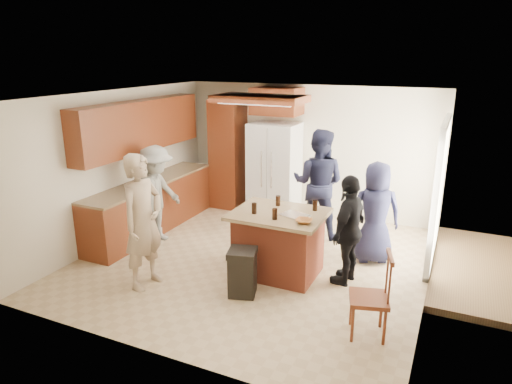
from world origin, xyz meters
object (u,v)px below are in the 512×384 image
at_px(person_front_left, 143,222).
at_px(person_counter, 156,195).
at_px(person_behind_left, 318,183).
at_px(person_side_right, 349,230).
at_px(kitchen_island, 279,243).
at_px(trash_bin, 242,272).
at_px(spindle_chair, 371,299).
at_px(refrigerator, 274,170).
at_px(person_behind_right, 375,213).

height_order(person_front_left, person_counter, person_front_left).
bearing_deg(person_behind_left, person_side_right, 118.66).
bearing_deg(kitchen_island, trash_bin, -104.92).
distance_m(person_side_right, spindle_chair, 1.30).
xyz_separation_m(person_front_left, spindle_chair, (3.01, 0.08, -0.47)).
bearing_deg(person_behind_left, refrigerator, -35.04).
xyz_separation_m(person_front_left, person_behind_left, (1.58, 2.71, 0.01)).
xyz_separation_m(kitchen_island, spindle_chair, (1.49, -0.98, -0.02)).
xyz_separation_m(person_counter, refrigerator, (1.25, 2.09, 0.08)).
distance_m(person_counter, trash_bin, 2.37).
height_order(person_front_left, trash_bin, person_front_left).
distance_m(person_behind_right, person_side_right, 0.85).
height_order(person_behind_left, person_side_right, person_behind_left).
relative_size(person_front_left, person_behind_left, 0.99).
bearing_deg(refrigerator, person_counter, -120.79).
height_order(person_behind_left, person_behind_right, person_behind_left).
height_order(person_behind_right, kitchen_island, person_behind_right).
relative_size(kitchen_island, spindle_chair, 1.29).
distance_m(person_behind_right, spindle_chair, 2.03).
height_order(person_counter, spindle_chair, person_counter).
relative_size(trash_bin, spindle_chair, 0.63).
height_order(person_counter, trash_bin, person_counter).
bearing_deg(person_front_left, spindle_chair, -83.08).
bearing_deg(person_behind_left, spindle_chair, 116.25).
distance_m(person_front_left, person_counter, 1.53).
height_order(kitchen_island, spindle_chair, spindle_chair).
height_order(person_side_right, person_counter, person_counter).
xyz_separation_m(person_behind_right, trash_bin, (-1.36, -1.75, -0.46)).
relative_size(person_side_right, refrigerator, 0.85).
distance_m(refrigerator, trash_bin, 3.27).
height_order(person_behind_left, refrigerator, person_behind_left).
distance_m(person_front_left, spindle_chair, 3.04).
xyz_separation_m(person_behind_right, person_counter, (-3.44, -0.73, 0.04)).
xyz_separation_m(kitchen_island, trash_bin, (-0.20, -0.76, -0.16)).
bearing_deg(spindle_chair, person_behind_left, 118.57).
relative_size(person_counter, spindle_chair, 1.65).
bearing_deg(spindle_chair, person_behind_right, 99.71).
xyz_separation_m(person_side_right, spindle_chair, (0.54, -1.14, -0.31)).
bearing_deg(trash_bin, person_counter, 154.02).
bearing_deg(person_side_right, person_behind_right, 175.72).
height_order(person_front_left, refrigerator, person_front_left).
distance_m(person_front_left, refrigerator, 3.45).
bearing_deg(refrigerator, kitchen_island, -66.18).
bearing_deg(kitchen_island, person_side_right, 9.46).
height_order(person_behind_right, person_side_right, person_behind_right).
xyz_separation_m(person_behind_right, kitchen_island, (-1.16, -0.99, -0.30)).
bearing_deg(person_side_right, person_behind_left, -139.58).
relative_size(person_side_right, spindle_chair, 1.54).
bearing_deg(spindle_chair, trash_bin, 172.43).
bearing_deg(person_behind_right, person_front_left, 15.16).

